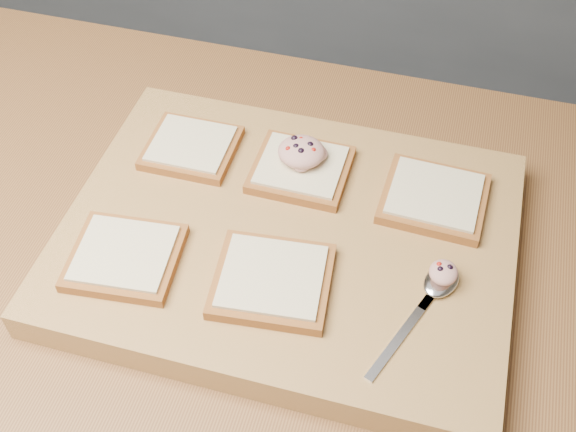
# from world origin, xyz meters

# --- Properties ---
(island_counter) EXTENTS (2.00, 0.80, 0.90)m
(island_counter) POSITION_xyz_m (0.00, 0.00, 0.45)
(island_counter) COLOR slate
(island_counter) RESTS_ON ground
(cutting_board) EXTENTS (0.53, 0.40, 0.04)m
(cutting_board) POSITION_xyz_m (0.03, 0.02, 0.92)
(cutting_board) COLOR tan
(cutting_board) RESTS_ON island_counter
(bread_far_left) EXTENTS (0.11, 0.10, 0.02)m
(bread_far_left) POSITION_xyz_m (-0.13, 0.12, 0.95)
(bread_far_left) COLOR #995D27
(bread_far_left) RESTS_ON cutting_board
(bread_far_center) EXTENTS (0.12, 0.11, 0.02)m
(bread_far_center) POSITION_xyz_m (0.02, 0.12, 0.95)
(bread_far_center) COLOR #995D27
(bread_far_center) RESTS_ON cutting_board
(bread_far_right) EXTENTS (0.13, 0.12, 0.02)m
(bread_far_right) POSITION_xyz_m (0.19, 0.11, 0.95)
(bread_far_right) COLOR #995D27
(bread_far_right) RESTS_ON cutting_board
(bread_near_left) EXTENTS (0.13, 0.12, 0.02)m
(bread_near_left) POSITION_xyz_m (-0.13, -0.07, 0.95)
(bread_near_left) COLOR #995D27
(bread_near_left) RESTS_ON cutting_board
(bread_near_center) EXTENTS (0.14, 0.13, 0.02)m
(bread_near_center) POSITION_xyz_m (0.03, -0.06, 0.95)
(bread_near_center) COLOR #995D27
(bread_near_center) RESTS_ON cutting_board
(tuna_salad_dollop) EXTENTS (0.06, 0.06, 0.03)m
(tuna_salad_dollop) POSITION_xyz_m (0.02, 0.12, 0.97)
(tuna_salad_dollop) COLOR tan
(tuna_salad_dollop) RESTS_ON bread_far_center
(spoon) EXTENTS (0.08, 0.17, 0.01)m
(spoon) POSITION_xyz_m (0.21, -0.02, 0.95)
(spoon) COLOR silver
(spoon) RESTS_ON cutting_board
(spoon_salad) EXTENTS (0.03, 0.03, 0.02)m
(spoon_salad) POSITION_xyz_m (0.21, -0.01, 0.96)
(spoon_salad) COLOR tan
(spoon_salad) RESTS_ON spoon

